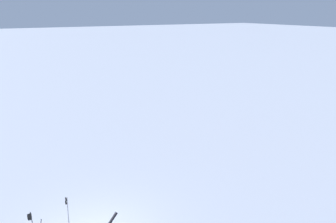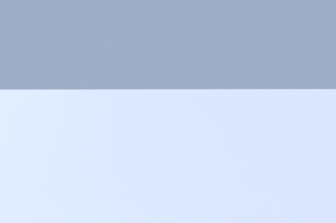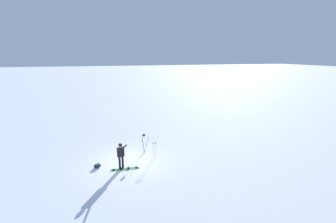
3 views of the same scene
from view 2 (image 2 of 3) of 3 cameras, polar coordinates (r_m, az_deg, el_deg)
The scene contains 0 objects.
Camera 2 is at (3.76, -6.53, 5.31)m, focal length 33.11 mm.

